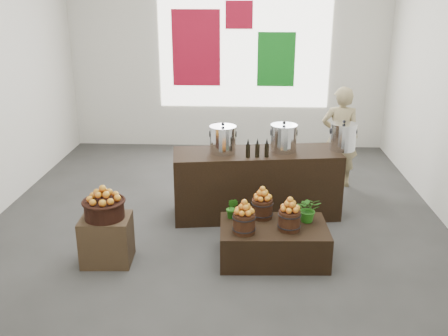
{
  "coord_description": "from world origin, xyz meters",
  "views": [
    {
      "loc": [
        0.39,
        -6.04,
        2.87
      ],
      "look_at": [
        0.11,
        -0.4,
        0.89
      ],
      "focal_mm": 40.0,
      "sensor_mm": 36.0,
      "label": 1
    }
  ],
  "objects_px": {
    "shopper": "(340,137)",
    "stock_pot_left": "(223,140)",
    "display_table": "(273,242)",
    "counter": "(256,184)",
    "stock_pot_center": "(284,139)",
    "wicker_basket": "(104,210)",
    "stock_pot_right": "(343,137)",
    "crate": "(107,240)"
  },
  "relations": [
    {
      "from": "display_table",
      "to": "stock_pot_center",
      "type": "height_order",
      "value": "stock_pot_center"
    },
    {
      "from": "crate",
      "to": "wicker_basket",
      "type": "distance_m",
      "value": 0.37
    },
    {
      "from": "stock_pot_left",
      "to": "shopper",
      "type": "height_order",
      "value": "shopper"
    },
    {
      "from": "counter",
      "to": "stock_pot_right",
      "type": "xyz_separation_m",
      "value": [
        1.14,
        0.16,
        0.62
      ]
    },
    {
      "from": "stock_pot_center",
      "to": "display_table",
      "type": "bearing_deg",
      "value": -97.31
    },
    {
      "from": "display_table",
      "to": "stock_pot_left",
      "type": "relative_size",
      "value": 3.53
    },
    {
      "from": "display_table",
      "to": "stock_pot_center",
      "type": "xyz_separation_m",
      "value": [
        0.16,
        1.26,
        0.86
      ]
    },
    {
      "from": "counter",
      "to": "shopper",
      "type": "bearing_deg",
      "value": 34.45
    },
    {
      "from": "wicker_basket",
      "to": "display_table",
      "type": "xyz_separation_m",
      "value": [
        1.86,
        0.15,
        -0.43
      ]
    },
    {
      "from": "crate",
      "to": "stock_pot_right",
      "type": "bearing_deg",
      "value": 28.35
    },
    {
      "from": "stock_pot_center",
      "to": "stock_pot_left",
      "type": "bearing_deg",
      "value": -172.07
    },
    {
      "from": "display_table",
      "to": "stock_pot_right",
      "type": "distance_m",
      "value": 1.88
    },
    {
      "from": "stock_pot_center",
      "to": "wicker_basket",
      "type": "bearing_deg",
      "value": -145.16
    },
    {
      "from": "shopper",
      "to": "stock_pot_left",
      "type": "bearing_deg",
      "value": 39.62
    },
    {
      "from": "shopper",
      "to": "counter",
      "type": "bearing_deg",
      "value": 46.48
    },
    {
      "from": "counter",
      "to": "stock_pot_left",
      "type": "bearing_deg",
      "value": -180.0
    },
    {
      "from": "crate",
      "to": "display_table",
      "type": "relative_size",
      "value": 0.45
    },
    {
      "from": "wicker_basket",
      "to": "display_table",
      "type": "distance_m",
      "value": 1.92
    },
    {
      "from": "stock_pot_center",
      "to": "stock_pot_right",
      "type": "height_order",
      "value": "same"
    },
    {
      "from": "counter",
      "to": "stock_pot_right",
      "type": "bearing_deg",
      "value": -0.0
    },
    {
      "from": "counter",
      "to": "stock_pot_center",
      "type": "xyz_separation_m",
      "value": [
        0.35,
        0.05,
        0.62
      ]
    },
    {
      "from": "wicker_basket",
      "to": "display_table",
      "type": "bearing_deg",
      "value": 4.67
    },
    {
      "from": "display_table",
      "to": "shopper",
      "type": "height_order",
      "value": "shopper"
    },
    {
      "from": "crate",
      "to": "wicker_basket",
      "type": "height_order",
      "value": "wicker_basket"
    },
    {
      "from": "stock_pot_center",
      "to": "stock_pot_right",
      "type": "distance_m",
      "value": 0.8
    },
    {
      "from": "wicker_basket",
      "to": "stock_pot_left",
      "type": "relative_size",
      "value": 1.27
    },
    {
      "from": "wicker_basket",
      "to": "stock_pot_center",
      "type": "xyz_separation_m",
      "value": [
        2.02,
        1.41,
        0.43
      ]
    },
    {
      "from": "stock_pot_left",
      "to": "wicker_basket",
      "type": "bearing_deg",
      "value": -133.52
    },
    {
      "from": "display_table",
      "to": "crate",
      "type": "bearing_deg",
      "value": -177.94
    },
    {
      "from": "counter",
      "to": "stock_pot_left",
      "type": "distance_m",
      "value": 0.76
    },
    {
      "from": "crate",
      "to": "stock_pot_right",
      "type": "distance_m",
      "value": 3.3
    },
    {
      "from": "stock_pot_left",
      "to": "counter",
      "type": "bearing_deg",
      "value": 7.93
    },
    {
      "from": "crate",
      "to": "counter",
      "type": "height_order",
      "value": "counter"
    },
    {
      "from": "counter",
      "to": "shopper",
      "type": "distance_m",
      "value": 1.77
    },
    {
      "from": "stock_pot_left",
      "to": "shopper",
      "type": "relative_size",
      "value": 0.22
    },
    {
      "from": "wicker_basket",
      "to": "shopper",
      "type": "relative_size",
      "value": 0.28
    },
    {
      "from": "wicker_basket",
      "to": "shopper",
      "type": "distance_m",
      "value": 3.9
    },
    {
      "from": "crate",
      "to": "display_table",
      "type": "xyz_separation_m",
      "value": [
        1.86,
        0.15,
        -0.06
      ]
    },
    {
      "from": "stock_pot_center",
      "to": "shopper",
      "type": "relative_size",
      "value": 0.22
    },
    {
      "from": "crate",
      "to": "wicker_basket",
      "type": "bearing_deg",
      "value": 0.0
    },
    {
      "from": "crate",
      "to": "wicker_basket",
      "type": "relative_size",
      "value": 1.25
    },
    {
      "from": "display_table",
      "to": "counter",
      "type": "height_order",
      "value": "counter"
    }
  ]
}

